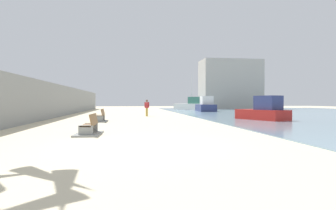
% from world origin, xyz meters
% --- Properties ---
extents(ground_plane, '(120.00, 120.00, 0.00)m').
position_xyz_m(ground_plane, '(0.00, 18.00, 0.00)').
color(ground_plane, beige).
extents(seawall, '(0.80, 64.00, 3.22)m').
position_xyz_m(seawall, '(-7.50, 18.00, 1.61)').
color(seawall, gray).
rests_on(seawall, ground).
extents(bench_near, '(1.20, 2.15, 0.98)m').
position_xyz_m(bench_near, '(-2.11, 3.30, 0.23)').
color(bench_near, gray).
rests_on(bench_near, ground).
extents(bench_far, '(1.13, 2.12, 0.98)m').
position_xyz_m(bench_far, '(-2.44, 11.85, 0.23)').
color(bench_far, gray).
rests_on(bench_far, ground).
extents(person_walking, '(0.48, 0.31, 1.72)m').
position_xyz_m(person_walking, '(1.56, 19.13, 1.01)').
color(person_walking, gold).
rests_on(person_walking, ground).
extents(boat_far_right, '(6.15, 7.74, 6.13)m').
position_xyz_m(boat_far_right, '(11.17, 38.90, 0.88)').
color(boat_far_right, white).
rests_on(boat_far_right, water_bay).
extents(boat_nearest, '(2.70, 5.35, 2.29)m').
position_xyz_m(boat_nearest, '(11.27, 31.63, 0.87)').
color(boat_nearest, navy).
rests_on(boat_nearest, water_bay).
extents(boat_far_left, '(3.40, 4.74, 1.97)m').
position_xyz_m(boat_far_left, '(10.71, 11.78, 0.75)').
color(boat_far_left, red).
rests_on(boat_far_left, water_bay).
extents(harbor_building, '(12.00, 6.00, 9.94)m').
position_xyz_m(harbor_building, '(20.36, 46.00, 4.97)').
color(harbor_building, '#ADAAA3').
rests_on(harbor_building, ground).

